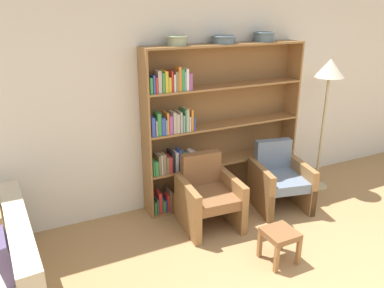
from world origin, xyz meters
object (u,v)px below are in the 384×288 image
object	(u,v)px
armchair_leather	(208,196)
bookshelf	(210,127)
armchair_cushioned	(279,179)
footstool	(280,237)
bowl_terracotta	(223,39)
bowl_copper	(177,40)
floor_lamp	(329,78)
bowl_stoneware	(264,36)

from	to	relation	value
armchair_leather	bookshelf	bearing A→B (deg)	-114.83
armchair_cushioned	footstool	size ratio (longest dim) A/B	2.37
bowl_terracotta	armchair_cushioned	xyz separation A→B (m)	(0.57, -0.53, -1.72)
bowl_terracotta	bookshelf	bearing A→B (deg)	172.35
bookshelf	armchair_cushioned	size ratio (longest dim) A/B	2.61
bowl_copper	floor_lamp	size ratio (longest dim) A/B	0.13
bowl_copper	floor_lamp	bearing A→B (deg)	-9.55
armchair_leather	bowl_terracotta	bearing A→B (deg)	-126.70
bowl_terracotta	armchair_leather	size ratio (longest dim) A/B	0.36
floor_lamp	armchair_leather	bearing A→B (deg)	-174.20
bowl_terracotta	armchair_leather	xyz separation A→B (m)	(-0.46, -0.53, -1.72)
bowl_stoneware	floor_lamp	size ratio (longest dim) A/B	0.15
armchair_cushioned	armchair_leather	bearing A→B (deg)	11.81
bowl_terracotta	floor_lamp	xyz separation A→B (m)	(1.42, -0.34, -0.52)
bookshelf	bowl_copper	world-z (taller)	bowl_copper
bookshelf	armchair_leather	bearing A→B (deg)	-119.22
armchair_cushioned	bowl_stoneware	bearing A→B (deg)	-79.61
bowl_terracotta	bowl_copper	bearing A→B (deg)	180.00
floor_lamp	bowl_terracotta	bearing A→B (deg)	166.54
armchair_leather	floor_lamp	xyz separation A→B (m)	(1.88, 0.19, 1.20)
bookshelf	footstool	world-z (taller)	bookshelf
bookshelf	bowl_stoneware	xyz separation A→B (m)	(0.74, -0.02, 1.09)
armchair_cushioned	bowl_terracotta	bearing A→B (deg)	-31.03
footstool	armchair_cushioned	bearing A→B (deg)	52.33
bowl_terracotta	armchair_leather	distance (m)	1.86
floor_lamp	footstool	distance (m)	2.32
bowl_copper	armchair_leather	world-z (taller)	bowl_copper
bowl_terracotta	footstool	distance (m)	2.33
armchair_leather	armchair_cushioned	distance (m)	1.03
bowl_terracotta	armchair_leather	world-z (taller)	bowl_terracotta
bowl_stoneware	floor_lamp	bearing A→B (deg)	-22.19
bookshelf	floor_lamp	bearing A→B (deg)	-12.90
bowl_terracotta	armchair_cushioned	world-z (taller)	bowl_terracotta
bowl_copper	armchair_cushioned	world-z (taller)	bowl_copper
floor_lamp	bowl_copper	bearing A→B (deg)	170.45
bowl_terracotta	floor_lamp	distance (m)	1.54
bookshelf	floor_lamp	xyz separation A→B (m)	(1.57, -0.36, 0.56)
bookshelf	footstool	xyz separation A→B (m)	(0.01, -1.48, -0.74)
bookshelf	bowl_copper	size ratio (longest dim) A/B	8.86
armchair_leather	bowl_stoneware	bearing A→B (deg)	-148.77
bowl_copper	floor_lamp	world-z (taller)	bowl_copper
bowl_copper	armchair_cushioned	size ratio (longest dim) A/B	0.29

